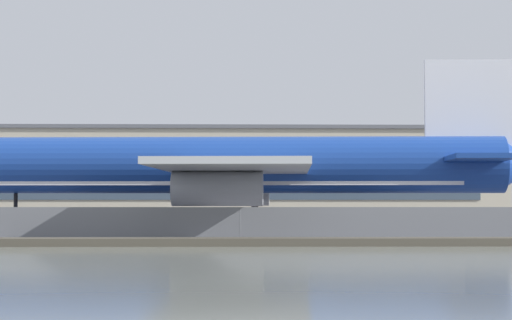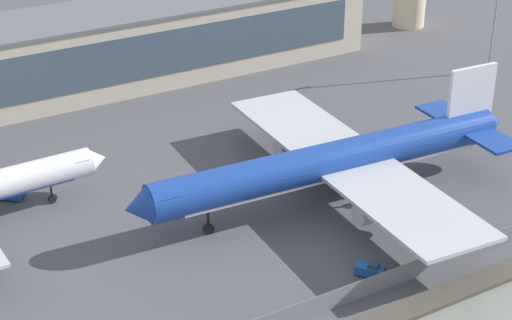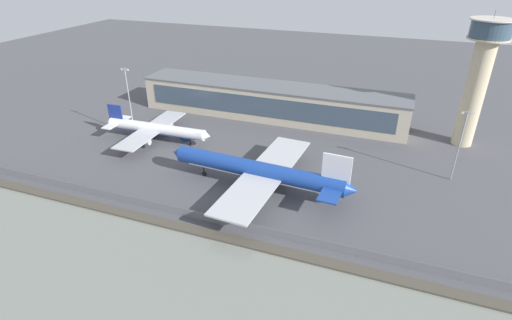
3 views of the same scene
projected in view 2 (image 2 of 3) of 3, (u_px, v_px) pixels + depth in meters
ground_plane at (357, 208)px, 110.47m from camera, size 500.00×500.00×0.00m
shoreline_seawall at (468, 286)px, 94.60m from camera, size 320.00×3.00×0.50m
perimeter_fence at (442, 260)px, 97.63m from camera, size 280.00×0.10×2.42m
cargo_jet_blue at (338, 161)px, 109.78m from camera, size 55.88×48.42×15.19m
baggage_tug at (370, 270)px, 96.52m from camera, size 3.18×3.53×1.80m
ops_van at (4, 189)px, 112.41m from camera, size 5.33×4.95×2.48m
terminal_building at (81, 53)px, 143.94m from camera, size 106.40×16.87×13.17m
apron_light_mast_apron_west at (496, 7)px, 148.97m from camera, size 3.20×0.40×21.37m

